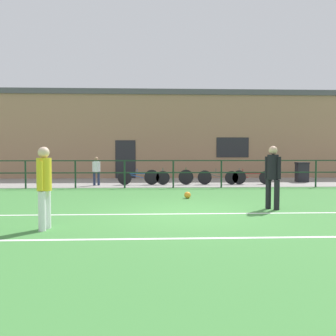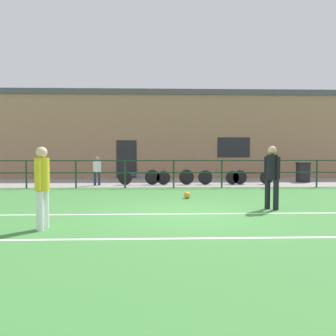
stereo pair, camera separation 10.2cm
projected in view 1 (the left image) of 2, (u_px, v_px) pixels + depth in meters
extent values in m
cube|color=#42843D|center=(188.00, 214.00, 8.76)|extent=(60.00, 44.00, 0.04)
cube|color=white|center=(188.00, 214.00, 8.69)|extent=(36.00, 0.11, 0.00)
cube|color=white|center=(202.00, 238.00, 6.27)|extent=(36.00, 0.11, 0.00)
cube|color=gray|center=(170.00, 182.00, 17.24)|extent=(48.00, 5.00, 0.02)
cylinder|color=#193823|center=(26.00, 174.00, 14.45)|extent=(0.07, 0.07, 1.15)
cylinder|color=#193823|center=(75.00, 174.00, 14.54)|extent=(0.07, 0.07, 1.15)
cylinder|color=#193823|center=(125.00, 174.00, 14.63)|extent=(0.07, 0.07, 1.15)
cylinder|color=#193823|center=(173.00, 174.00, 14.71)|extent=(0.07, 0.07, 1.15)
cylinder|color=#193823|center=(221.00, 174.00, 14.80)|extent=(0.07, 0.07, 1.15)
cylinder|color=#193823|center=(269.00, 174.00, 14.89)|extent=(0.07, 0.07, 1.15)
cylinder|color=#193823|center=(316.00, 174.00, 14.98)|extent=(0.07, 0.07, 1.15)
cube|color=#193823|center=(173.00, 161.00, 14.69)|extent=(36.00, 0.04, 0.04)
cube|color=#193823|center=(173.00, 173.00, 14.71)|extent=(36.00, 0.04, 0.04)
cube|color=#A37A5B|center=(167.00, 137.00, 20.82)|extent=(28.00, 2.40, 4.61)
cube|color=#232328|center=(125.00, 159.00, 19.56)|extent=(1.10, 0.04, 2.10)
cube|color=#232328|center=(233.00, 147.00, 19.79)|extent=(1.80, 0.04, 1.10)
cube|color=#4C4C51|center=(167.00, 95.00, 20.69)|extent=(28.00, 2.56, 0.30)
cylinder|color=black|center=(277.00, 195.00, 9.28)|extent=(0.14, 0.14, 0.79)
cylinder|color=black|center=(268.00, 194.00, 9.45)|extent=(0.14, 0.14, 0.79)
cylinder|color=black|center=(273.00, 167.00, 9.33)|extent=(0.29, 0.29, 0.65)
sphere|color=tan|center=(273.00, 150.00, 9.31)|extent=(0.22, 0.22, 0.22)
cylinder|color=black|center=(279.00, 168.00, 9.20)|extent=(0.10, 0.10, 0.58)
cylinder|color=black|center=(267.00, 167.00, 9.46)|extent=(0.10, 0.10, 0.58)
cylinder|color=white|center=(47.00, 209.00, 7.07)|extent=(0.14, 0.14, 0.77)
cylinder|color=white|center=(42.00, 211.00, 6.83)|extent=(0.14, 0.14, 0.77)
cylinder|color=gold|center=(44.00, 174.00, 6.91)|extent=(0.28, 0.28, 0.63)
sphere|color=beige|center=(44.00, 152.00, 6.89)|extent=(0.22, 0.22, 0.22)
cylinder|color=gold|center=(48.00, 175.00, 7.08)|extent=(0.10, 0.10, 0.57)
cylinder|color=gold|center=(40.00, 176.00, 6.74)|extent=(0.10, 0.10, 0.57)
sphere|color=orange|center=(187.00, 195.00, 11.50)|extent=(0.21, 0.21, 0.21)
cylinder|color=#232D4C|center=(99.00, 179.00, 15.60)|extent=(0.11, 0.11, 0.59)
cylinder|color=#232D4C|center=(94.00, 179.00, 15.58)|extent=(0.11, 0.11, 0.59)
cylinder|color=white|center=(96.00, 166.00, 15.56)|extent=(0.22, 0.22, 0.49)
sphere|color=#A37556|center=(96.00, 159.00, 15.55)|extent=(0.17, 0.17, 0.17)
cylinder|color=white|center=(99.00, 167.00, 15.58)|extent=(0.08, 0.08, 0.44)
cylinder|color=white|center=(93.00, 167.00, 15.55)|extent=(0.08, 0.08, 0.44)
cylinder|color=black|center=(205.00, 177.00, 15.99)|extent=(0.63, 0.04, 0.63)
cylinder|color=black|center=(239.00, 177.00, 16.06)|extent=(0.63, 0.04, 0.63)
cube|color=#4C5156|center=(222.00, 173.00, 16.01)|extent=(1.22, 0.04, 0.04)
cube|color=#4C5156|center=(213.00, 175.00, 16.00)|extent=(0.76, 0.03, 0.23)
cylinder|color=#4C5156|center=(216.00, 171.00, 16.00)|extent=(0.03, 0.03, 0.20)
cylinder|color=#4C5156|center=(239.00, 171.00, 16.04)|extent=(0.03, 0.03, 0.28)
cylinder|color=black|center=(152.00, 177.00, 15.88)|extent=(0.67, 0.04, 0.67)
cylinder|color=black|center=(186.00, 177.00, 15.95)|extent=(0.67, 0.04, 0.67)
cube|color=#1E6633|center=(169.00, 172.00, 15.91)|extent=(1.19, 0.04, 0.04)
cube|color=#1E6633|center=(160.00, 175.00, 15.89)|extent=(0.74, 0.03, 0.24)
cylinder|color=#1E6633|center=(163.00, 170.00, 15.89)|extent=(0.03, 0.03, 0.20)
cylinder|color=#1E6633|center=(186.00, 171.00, 15.94)|extent=(0.03, 0.03, 0.28)
cylinder|color=black|center=(125.00, 178.00, 15.83)|extent=(0.61, 0.04, 0.61)
cylinder|color=black|center=(163.00, 178.00, 15.91)|extent=(0.61, 0.04, 0.61)
cube|color=#234C99|center=(144.00, 173.00, 15.86)|extent=(1.32, 0.04, 0.04)
cube|color=#234C99|center=(134.00, 176.00, 15.84)|extent=(0.83, 0.03, 0.23)
cylinder|color=#234C99|center=(137.00, 171.00, 15.84)|extent=(0.03, 0.03, 0.20)
cylinder|color=#234C99|center=(163.00, 172.00, 15.89)|extent=(0.03, 0.03, 0.28)
cylinder|color=black|center=(232.00, 178.00, 16.04)|extent=(0.60, 0.04, 0.60)
cylinder|color=black|center=(266.00, 178.00, 16.11)|extent=(0.60, 0.04, 0.60)
cube|color=maroon|center=(249.00, 173.00, 16.07)|extent=(1.21, 0.04, 0.04)
cube|color=maroon|center=(240.00, 175.00, 16.06)|extent=(0.76, 0.03, 0.22)
cylinder|color=maroon|center=(243.00, 171.00, 16.05)|extent=(0.03, 0.03, 0.20)
cylinder|color=maroon|center=(266.00, 172.00, 16.10)|extent=(0.03, 0.03, 0.28)
cube|color=black|center=(302.00, 173.00, 17.27)|extent=(0.53, 0.45, 0.88)
cube|color=black|center=(302.00, 163.00, 17.25)|extent=(0.56, 0.48, 0.08)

